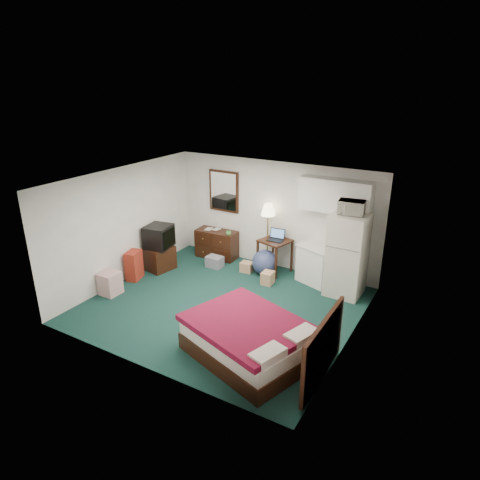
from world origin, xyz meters
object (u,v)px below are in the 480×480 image
Objects in this scene: dresser at (217,244)px; kitchen_counter at (317,265)px; fridge at (347,255)px; floor_lamp at (268,236)px; suitcase at (134,265)px; bed at (250,339)px; tv_stand at (159,258)px; desk at (275,256)px.

kitchen_counter is at bearing -4.15° from dresser.
fridge is (0.69, -0.20, 0.46)m from kitchen_counter.
fridge is (1.97, -0.34, 0.08)m from floor_lamp.
dresser is 2.17m from suitcase.
kitchen_counter is 0.43× the size of bed.
floor_lamp is 1.34m from kitchen_counter.
dresser is 1.70× the size of tv_stand.
suitcase is (-0.91, -1.97, -0.02)m from dresser.
floor_lamp is 3.49m from bed.
floor_lamp reaches higher than suitcase.
floor_lamp is at bearing 171.41° from fridge.
fridge is at bearing 7.54° from desk.
floor_lamp is 2.58m from tv_stand.
tv_stand is at bearing 169.61° from bed.
floor_lamp is 2.00× the size of desk.
floor_lamp is 0.90× the size of fridge.
tv_stand is 0.71m from suitcase.
suitcase is (-2.27, -2.04, -0.45)m from floor_lamp.
dresser is 3.39m from fridge.
floor_lamp reaches higher than kitchen_counter.
floor_lamp is 0.82× the size of bed.
dresser is 1.49m from tv_stand.
fridge is at bearing 5.79° from suitcase.
desk is at bearing 21.21° from suitcase.
desk is at bearing 173.91° from fridge.
dresser is 1.25× the size of kitchen_counter.
dresser is 0.54× the size of bed.
floor_lamp is 0.48m from desk.
dresser is 1.55× the size of suitcase.
fridge is 2.88× the size of tv_stand.
kitchen_counter is (1.03, -0.02, 0.02)m from desk.
fridge is at bearing -7.26° from dresser.
desk is (1.62, -0.05, 0.04)m from dresser.
desk is at bearing 37.71° from tv_stand.
dresser reaches higher than suitcase.
bed is at bearing -34.09° from suitcase.
desk reaches higher than suitcase.
bed is at bearing -67.84° from floor_lamp.
bed is 2.89× the size of suitcase.
desk is at bearing -25.50° from floor_lamp.
fridge reaches higher than desk.
dresser is at bearing 176.57° from fridge.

